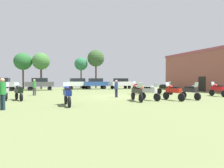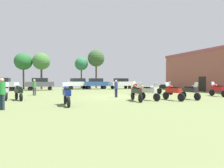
{
  "view_description": "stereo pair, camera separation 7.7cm",
  "coord_description": "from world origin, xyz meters",
  "px_view_note": "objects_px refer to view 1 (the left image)",
  "views": [
    {
      "loc": [
        -6.97,
        -15.12,
        1.62
      ],
      "look_at": [
        1.73,
        4.26,
        1.18
      ],
      "focal_mm": 26.99,
      "sensor_mm": 36.0,
      "label": 1
    },
    {
      "loc": [
        -6.9,
        -15.15,
        1.62
      ],
      "look_at": [
        1.73,
        4.26,
        1.18
      ],
      "focal_mm": 26.99,
      "sensor_mm": 36.0,
      "label": 2
    }
  ],
  "objects_px": {
    "tree_2": "(81,64)",
    "tree_4": "(23,62)",
    "car_2": "(40,83)",
    "motorcycle_1": "(173,91)",
    "person_1": "(116,87)",
    "car_1": "(0,83)",
    "motorcycle_3": "(165,88)",
    "person_3": "(3,91)",
    "motorcycle_4": "(137,92)",
    "motorcycle_6": "(138,88)",
    "motorcycle_11": "(218,89)",
    "motorcycle_2": "(6,91)",
    "car_4": "(78,83)",
    "car_3": "(96,83)",
    "car_5": "(121,83)",
    "motorcycle_10": "(67,94)",
    "motorcycle_5": "(150,92)",
    "tree_3": "(41,61)",
    "tree_1": "(96,58)",
    "person_2": "(34,86)",
    "brick_building": "(223,71)",
    "motorcycle_9": "(190,91)",
    "motorcycle_7": "(19,92)"
  },
  "relations": [
    {
      "from": "motorcycle_4",
      "to": "motorcycle_9",
      "type": "bearing_deg",
      "value": -179.01
    },
    {
      "from": "tree_2",
      "to": "person_2",
      "type": "bearing_deg",
      "value": -120.84
    },
    {
      "from": "motorcycle_4",
      "to": "motorcycle_11",
      "type": "distance_m",
      "value": 9.56
    },
    {
      "from": "tree_2",
      "to": "person_1",
      "type": "bearing_deg",
      "value": -94.16
    },
    {
      "from": "brick_building",
      "to": "motorcycle_2",
      "type": "bearing_deg",
      "value": 179.19
    },
    {
      "from": "brick_building",
      "to": "person_3",
      "type": "xyz_separation_m",
      "value": [
        -26.66,
        -5.14,
        -2.05
      ]
    },
    {
      "from": "car_2",
      "to": "tree_3",
      "type": "bearing_deg",
      "value": 1.32
    },
    {
      "from": "car_5",
      "to": "tree_2",
      "type": "height_order",
      "value": "tree_2"
    },
    {
      "from": "car_2",
      "to": "person_1",
      "type": "height_order",
      "value": "car_2"
    },
    {
      "from": "car_1",
      "to": "tree_4",
      "type": "bearing_deg",
      "value": -30.4
    },
    {
      "from": "motorcycle_6",
      "to": "car_1",
      "type": "xyz_separation_m",
      "value": [
        -15.45,
        14.17,
        0.43
      ]
    },
    {
      "from": "car_3",
      "to": "car_5",
      "type": "relative_size",
      "value": 1.0
    },
    {
      "from": "person_1",
      "to": "tree_2",
      "type": "relative_size",
      "value": 0.26
    },
    {
      "from": "car_4",
      "to": "tree_1",
      "type": "height_order",
      "value": "tree_1"
    },
    {
      "from": "person_2",
      "to": "motorcycle_2",
      "type": "bearing_deg",
      "value": -116.15
    },
    {
      "from": "motorcycle_4",
      "to": "motorcycle_6",
      "type": "height_order",
      "value": "motorcycle_6"
    },
    {
      "from": "car_2",
      "to": "motorcycle_4",
      "type": "bearing_deg",
      "value": -155.4
    },
    {
      "from": "motorcycle_11",
      "to": "motorcycle_2",
      "type": "bearing_deg",
      "value": 177.69
    },
    {
      "from": "person_3",
      "to": "tree_1",
      "type": "xyz_separation_m",
      "value": [
        12.97,
        22.57,
        5.16
      ]
    },
    {
      "from": "car_2",
      "to": "motorcycle_1",
      "type": "bearing_deg",
      "value": -148.59
    },
    {
      "from": "motorcycle_5",
      "to": "car_1",
      "type": "xyz_separation_m",
      "value": [
        -13.39,
        19.18,
        0.46
      ]
    },
    {
      "from": "car_2",
      "to": "car_4",
      "type": "bearing_deg",
      "value": -79.27
    },
    {
      "from": "tree_2",
      "to": "tree_4",
      "type": "xyz_separation_m",
      "value": [
        -10.53,
        0.3,
        0.06
      ]
    },
    {
      "from": "motorcycle_3",
      "to": "motorcycle_11",
      "type": "distance_m",
      "value": 5.17
    },
    {
      "from": "motorcycle_1",
      "to": "tree_4",
      "type": "relative_size",
      "value": 0.34
    },
    {
      "from": "car_4",
      "to": "tree_3",
      "type": "distance_m",
      "value": 7.82
    },
    {
      "from": "motorcycle_2",
      "to": "motorcycle_4",
      "type": "distance_m",
      "value": 10.71
    },
    {
      "from": "car_1",
      "to": "person_3",
      "type": "distance_m",
      "value": 19.85
    },
    {
      "from": "motorcycle_5",
      "to": "car_5",
      "type": "distance_m",
      "value": 18.33
    },
    {
      "from": "motorcycle_11",
      "to": "brick_building",
      "type": "bearing_deg",
      "value": 42.81
    },
    {
      "from": "motorcycle_1",
      "to": "car_5",
      "type": "bearing_deg",
      "value": 73.26
    },
    {
      "from": "motorcycle_11",
      "to": "car_5",
      "type": "xyz_separation_m",
      "value": [
        -2.1,
        17.26,
        0.45
      ]
    },
    {
      "from": "motorcycle_6",
      "to": "tree_4",
      "type": "bearing_deg",
      "value": 122.9
    },
    {
      "from": "motorcycle_3",
      "to": "motorcycle_9",
      "type": "bearing_deg",
      "value": 59.88
    },
    {
      "from": "motorcycle_1",
      "to": "car_2",
      "type": "bearing_deg",
      "value": 113.28
    },
    {
      "from": "motorcycle_6",
      "to": "car_1",
      "type": "relative_size",
      "value": 0.52
    },
    {
      "from": "motorcycle_3",
      "to": "car_1",
      "type": "distance_m",
      "value": 23.94
    },
    {
      "from": "car_4",
      "to": "motorcycle_7",
      "type": "bearing_deg",
      "value": 143.58
    },
    {
      "from": "brick_building",
      "to": "tree_4",
      "type": "bearing_deg",
      "value": 145.86
    },
    {
      "from": "motorcycle_5",
      "to": "tree_3",
      "type": "xyz_separation_m",
      "value": [
        -7.57,
        22.44,
        4.38
      ]
    },
    {
      "from": "car_4",
      "to": "tree_2",
      "type": "bearing_deg",
      "value": -31.27
    },
    {
      "from": "tree_1",
      "to": "tree_2",
      "type": "distance_m",
      "value": 3.28
    },
    {
      "from": "motorcycle_2",
      "to": "tree_4",
      "type": "height_order",
      "value": "tree_4"
    },
    {
      "from": "motorcycle_3",
      "to": "motorcycle_7",
      "type": "relative_size",
      "value": 1.06
    },
    {
      "from": "car_3",
      "to": "tree_2",
      "type": "relative_size",
      "value": 0.69
    },
    {
      "from": "car_4",
      "to": "motorcycle_2",
      "type": "bearing_deg",
      "value": 139.47
    },
    {
      "from": "car_2",
      "to": "motorcycle_6",
      "type": "bearing_deg",
      "value": -139.05
    },
    {
      "from": "motorcycle_5",
      "to": "tree_1",
      "type": "height_order",
      "value": "tree_1"
    },
    {
      "from": "motorcycle_10",
      "to": "tree_4",
      "type": "bearing_deg",
      "value": 100.43
    },
    {
      "from": "motorcycle_5",
      "to": "motorcycle_7",
      "type": "xyz_separation_m",
      "value": [
        -9.67,
        4.36,
        0.0
      ]
    }
  ]
}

